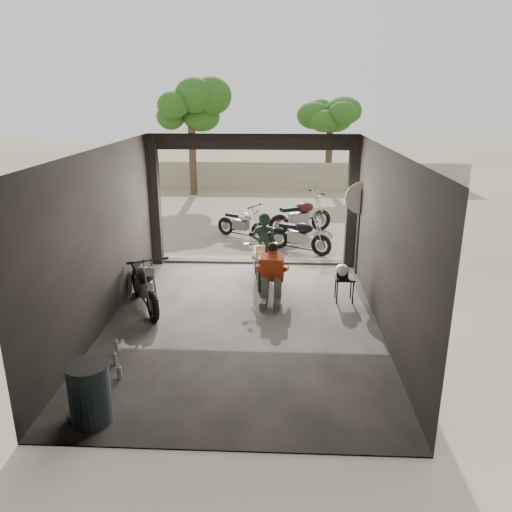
# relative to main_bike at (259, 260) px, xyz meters

# --- Properties ---
(ground) EXTENTS (80.00, 80.00, 0.00)m
(ground) POSITION_rel_main_bike_xyz_m (-0.21, -2.17, -0.54)
(ground) COLOR #7A6D56
(ground) RESTS_ON ground
(garage) EXTENTS (7.00, 7.13, 3.20)m
(garage) POSITION_rel_main_bike_xyz_m (-0.21, -1.63, 0.74)
(garage) COLOR #2D2B28
(garage) RESTS_ON ground
(boundary_wall) EXTENTS (18.00, 0.30, 1.20)m
(boundary_wall) POSITION_rel_main_bike_xyz_m (-0.21, 11.83, 0.06)
(boundary_wall) COLOR gray
(boundary_wall) RESTS_ON ground
(tree_left) EXTENTS (2.20, 2.20, 5.60)m
(tree_left) POSITION_rel_main_bike_xyz_m (-3.21, 10.33, 3.44)
(tree_left) COLOR #382B1E
(tree_left) RESTS_ON ground
(tree_right) EXTENTS (2.20, 2.20, 5.00)m
(tree_right) POSITION_rel_main_bike_xyz_m (2.59, 11.83, 3.02)
(tree_right) COLOR #382B1E
(tree_right) RESTS_ON ground
(main_bike) EXTENTS (0.83, 1.68, 1.08)m
(main_bike) POSITION_rel_main_bike_xyz_m (0.00, 0.00, 0.00)
(main_bike) COLOR beige
(main_bike) RESTS_ON ground
(left_bike) EXTENTS (1.43, 1.87, 1.17)m
(left_bike) POSITION_rel_main_bike_xyz_m (-2.21, -1.53, 0.05)
(left_bike) COLOR black
(left_bike) RESTS_ON ground
(outside_bike_a) EXTENTS (1.64, 1.32, 1.03)m
(outside_bike_a) POSITION_rel_main_bike_xyz_m (-0.65, 3.66, -0.02)
(outside_bike_a) COLOR black
(outside_bike_a) RESTS_ON ground
(outside_bike_b) EXTENTS (2.02, 1.56, 1.27)m
(outside_bike_b) POSITION_rel_main_bike_xyz_m (1.08, 4.23, 0.09)
(outside_bike_b) COLOR #3A0E11
(outside_bike_b) RESTS_ON ground
(outside_bike_c) EXTENTS (1.75, 1.38, 1.10)m
(outside_bike_c) POSITION_rel_main_bike_xyz_m (0.99, 2.31, 0.01)
(outside_bike_c) COLOR black
(outside_bike_c) RESTS_ON ground
(rider) EXTENTS (0.61, 0.43, 1.60)m
(rider) POSITION_rel_main_bike_xyz_m (0.10, 0.15, 0.26)
(rider) COLOR black
(rider) RESTS_ON ground
(mechanic) EXTENTS (0.68, 0.88, 1.21)m
(mechanic) POSITION_rel_main_bike_xyz_m (0.30, -1.21, 0.06)
(mechanic) COLOR #B53C18
(mechanic) RESTS_ON ground
(stool) EXTENTS (0.38, 0.38, 0.53)m
(stool) POSITION_rel_main_bike_xyz_m (1.79, -1.02, -0.08)
(stool) COLOR black
(stool) RESTS_ON ground
(helmet) EXTENTS (0.30, 0.31, 0.27)m
(helmet) POSITION_rel_main_bike_xyz_m (1.73, -1.01, 0.13)
(helmet) COLOR white
(helmet) RESTS_ON stool
(oil_drum) EXTENTS (0.58, 0.58, 0.82)m
(oil_drum) POSITION_rel_main_bike_xyz_m (-1.96, -5.17, -0.13)
(oil_drum) COLOR #384F5E
(oil_drum) RESTS_ON ground
(sign_post) EXTENTS (0.74, 0.08, 2.21)m
(sign_post) POSITION_rel_main_bike_xyz_m (2.29, 0.63, 0.93)
(sign_post) COLOR black
(sign_post) RESTS_ON ground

